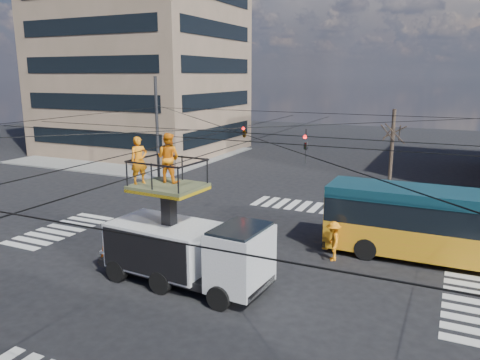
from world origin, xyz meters
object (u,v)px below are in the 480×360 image
utility_truck (186,236)px  flagger (333,241)px  traffic_cone (104,254)px  worker_ground (126,243)px

utility_truck → flagger: 6.78m
utility_truck → traffic_cone: (-4.50, 0.32, -1.62)m
utility_truck → flagger: bearing=50.5°
traffic_cone → flagger: flagger is taller
worker_ground → utility_truck: bearing=-94.8°
flagger → worker_ground: bearing=-83.2°
flagger → traffic_cone: bearing=-83.8°
worker_ground → flagger: size_ratio=1.02×
utility_truck → flagger: (4.60, 4.85, -1.09)m
worker_ground → flagger: (8.13, 4.16, -0.01)m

